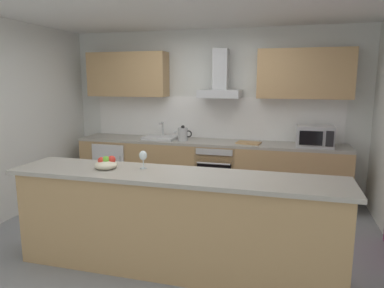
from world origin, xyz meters
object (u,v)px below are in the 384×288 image
sink (160,137)px  range_hood (220,82)px  refrigerator (117,165)px  fruit_bowl (106,164)px  wine_glass (143,156)px  oven (218,170)px  chopping_board (249,143)px  kettle (183,134)px  microwave (315,136)px

sink → range_hood: size_ratio=0.69×
refrigerator → fruit_bowl: fruit_bowl is taller
wine_glass → oven: bearing=80.8°
refrigerator → chopping_board: bearing=-0.6°
kettle → chopping_board: kettle is taller
microwave → sink: microwave is taller
sink → wine_glass: sink is taller
chopping_board → range_hood: bearing=161.8°
oven → refrigerator: bearing=-179.9°
refrigerator → range_hood: bearing=4.4°
range_hood → chopping_board: bearing=-18.2°
oven → refrigerator: size_ratio=0.94×
sink → microwave: bearing=-1.0°
fruit_bowl → oven: bearing=72.4°
microwave → kettle: 1.92m
kettle → range_hood: bearing=16.7°
range_hood → fruit_bowl: (-0.68, -2.29, -0.77)m
kettle → range_hood: 0.97m
sink → kettle: bearing=-6.6°
sink → fruit_bowl: bearing=-83.5°
microwave → sink: (-2.31, 0.04, -0.12)m
oven → fruit_bowl: fruit_bowl is taller
microwave → sink: size_ratio=1.00×
range_hood → wine_glass: size_ratio=4.05×
range_hood → chopping_board: size_ratio=2.12×
sink → kettle: size_ratio=1.73×
kettle → wine_glass: bearing=-84.2°
refrigerator → chopping_board: chopping_board is taller
sink → kettle: (0.39, -0.04, 0.08)m
refrigerator → sink: (0.78, 0.01, 0.50)m
microwave → kettle: size_ratio=1.73×
oven → chopping_board: bearing=-2.9°
sink → range_hood: bearing=7.3°
kettle → wine_glass: 2.04m
refrigerator → microwave: size_ratio=1.70×
oven → fruit_bowl: (-0.68, -2.16, 0.56)m
microwave → range_hood: size_ratio=0.69×
oven → wine_glass: (-0.34, -2.06, 0.63)m
kettle → wine_glass: wine_glass is taller
wine_glass → fruit_bowl: wine_glass is taller
wine_glass → fruit_bowl: 0.37m
wine_glass → kettle: bearing=95.8°
fruit_bowl → chopping_board: 2.43m
sink → range_hood: 1.27m
sink → wine_glass: (0.60, -2.08, 0.16)m
sink → wine_glass: bearing=-74.0°
sink → chopping_board: sink is taller
microwave → fruit_bowl: size_ratio=2.27×
oven → range_hood: size_ratio=1.11×
kettle → chopping_board: size_ratio=0.85×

